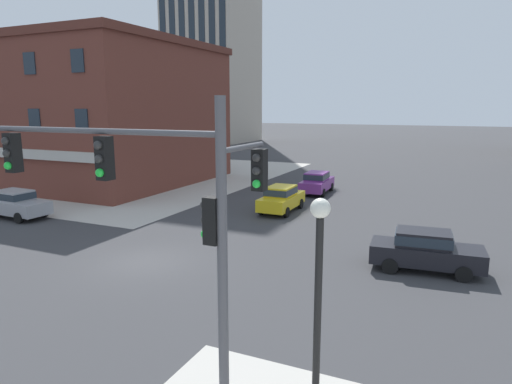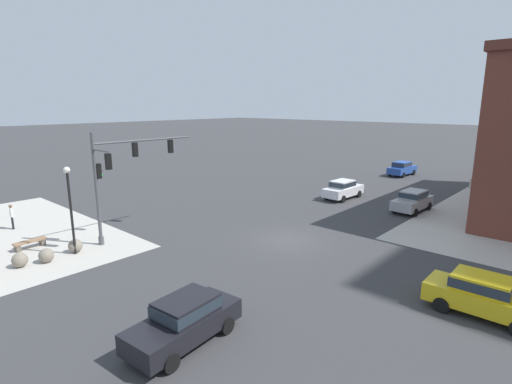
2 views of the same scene
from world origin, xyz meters
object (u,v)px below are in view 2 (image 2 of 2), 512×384
object	(u,v)px
bench_near_signal	(30,243)
car_cross_westbound	(402,168)
bollard_sphere_curb_a	(75,246)
car_cross_eastbound	(483,294)
car_main_southbound_far	(343,189)
car_main_northbound_near	(185,319)
pedestrian_at_curb	(12,215)
car_main_northbound_far	(413,200)
street_lamp_corner_near	(70,200)
bollard_sphere_curb_b	(46,255)
bollard_sphere_curb_c	(20,260)
traffic_signal_main	(118,171)

from	to	relation	value
bench_near_signal	car_cross_westbound	bearing A→B (deg)	170.17
bollard_sphere_curb_a	car_cross_eastbound	size ratio (longest dim) A/B	0.18
car_cross_westbound	car_main_southbound_far	bearing A→B (deg)	2.60
bench_near_signal	car_main_northbound_near	world-z (taller)	car_main_northbound_near
car_main_southbound_far	car_main_northbound_near	bearing A→B (deg)	16.69
pedestrian_at_curb	car_main_northbound_far	distance (m)	29.68
street_lamp_corner_near	car_main_northbound_near	size ratio (longest dim) A/B	1.12
bollard_sphere_curb_a	bench_near_signal	world-z (taller)	bollard_sphere_curb_a
bollard_sphere_curb_b	car_cross_eastbound	size ratio (longest dim) A/B	0.18
bollard_sphere_curb_b	street_lamp_corner_near	world-z (taller)	street_lamp_corner_near
bollard_sphere_curb_b	car_main_northbound_far	bearing A→B (deg)	155.60
bollard_sphere_curb_a	car_cross_eastbound	bearing A→B (deg)	112.50
street_lamp_corner_near	car_cross_eastbound	xyz separation A→B (m)	(-8.14, 19.03, -2.29)
bollard_sphere_curb_b	car_main_southbound_far	bearing A→B (deg)	169.44
bollard_sphere_curb_c	pedestrian_at_curb	bearing A→B (deg)	-104.54
pedestrian_at_curb	car_main_southbound_far	distance (m)	26.25
pedestrian_at_curb	street_lamp_corner_near	bearing A→B (deg)	95.98
bollard_sphere_curb_c	car_main_northbound_near	world-z (taller)	car_main_northbound_near
bollard_sphere_curb_b	car_cross_westbound	xyz separation A→B (m)	(-39.09, 3.77, 0.53)
car_main_southbound_far	car_cross_eastbound	xyz separation A→B (m)	(14.21, 14.53, 0.00)
bollard_sphere_curb_b	car_cross_westbound	distance (m)	39.28
traffic_signal_main	bollard_sphere_curb_a	distance (m)	5.04
bench_near_signal	car_main_southbound_far	world-z (taller)	car_main_southbound_far
street_lamp_corner_near	car_main_southbound_far	bearing A→B (deg)	168.62
car_main_northbound_near	car_main_northbound_far	distance (m)	23.37
bollard_sphere_curb_b	bench_near_signal	distance (m)	2.98
bollard_sphere_curb_a	bollard_sphere_curb_c	distance (m)	2.91
traffic_signal_main	bollard_sphere_curb_a	world-z (taller)	traffic_signal_main
bollard_sphere_curb_b	car_main_southbound_far	distance (m)	24.35
bench_near_signal	traffic_signal_main	bearing A→B (deg)	148.68
street_lamp_corner_near	traffic_signal_main	bearing A→B (deg)	-176.77
bench_near_signal	street_lamp_corner_near	world-z (taller)	street_lamp_corner_near
bench_near_signal	car_main_northbound_far	distance (m)	27.37
bollard_sphere_curb_b	car_main_northbound_near	bearing A→B (deg)	92.34
bollard_sphere_curb_b	pedestrian_at_curb	world-z (taller)	pedestrian_at_curb
pedestrian_at_curb	car_main_southbound_far	size ratio (longest dim) A/B	0.39
traffic_signal_main	car_main_northbound_near	distance (m)	12.94
car_main_northbound_near	car_cross_eastbound	world-z (taller)	same
car_main_southbound_far	car_cross_westbound	world-z (taller)	same
bollard_sphere_curb_c	bench_near_signal	xyz separation A→B (m)	(-1.37, -2.60, -0.07)
pedestrian_at_curb	car_cross_westbound	world-z (taller)	pedestrian_at_curb
traffic_signal_main	bollard_sphere_curb_a	xyz separation A→B (m)	(2.99, -0.11, -4.05)
bollard_sphere_curb_b	car_main_northbound_near	xyz separation A→B (m)	(-0.47, 11.49, 0.53)
car_cross_westbound	car_cross_eastbound	bearing A→B (deg)	27.39
traffic_signal_main	car_main_northbound_far	size ratio (longest dim) A/B	1.62
traffic_signal_main	car_cross_eastbound	world-z (taller)	traffic_signal_main
bollard_sphere_curb_b	bollard_sphere_curb_c	xyz separation A→B (m)	(1.19, -0.37, 0.00)
traffic_signal_main	bollard_sphere_curb_c	size ratio (longest dim) A/B	9.22
bollard_sphere_curb_b	traffic_signal_main	bearing A→B (deg)	-177.38
street_lamp_corner_near	car_main_northbound_far	distance (m)	24.86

